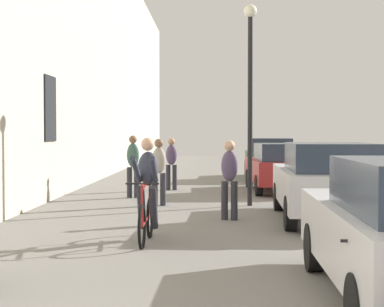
{
  "coord_description": "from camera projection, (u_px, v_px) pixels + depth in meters",
  "views": [
    {
      "loc": [
        0.97,
        -3.04,
        1.8
      ],
      "look_at": [
        0.42,
        15.92,
        1.15
      ],
      "focal_mm": 58.27,
      "sensor_mm": 36.0,
      "label": 1
    }
  ],
  "objects": [
    {
      "name": "parked_car_second",
      "position": [
        326.0,
        180.0,
        12.6
      ],
      "size": [
        2.02,
        4.53,
        1.59
      ],
      "color": "#B7B7BC",
      "rests_on": "ground_plane"
    },
    {
      "name": "parked_car_fourth",
      "position": [
        269.0,
        158.0,
        24.18
      ],
      "size": [
        2.01,
        4.48,
        1.57
      ],
      "color": "#23512D",
      "rests_on": "ground_plane"
    },
    {
      "name": "pedestrian_far",
      "position": [
        133.0,
        163.0,
        17.05
      ],
      "size": [
        0.35,
        0.25,
        1.71
      ],
      "color": "#26262D",
      "rests_on": "ground_plane"
    },
    {
      "name": "pedestrian_near",
      "position": [
        229.0,
        175.0,
        12.72
      ],
      "size": [
        0.38,
        0.3,
        1.63
      ],
      "color": "#26262D",
      "rests_on": "ground_plane"
    },
    {
      "name": "pedestrian_furthest",
      "position": [
        171.0,
        161.0,
        19.32
      ],
      "size": [
        0.36,
        0.27,
        1.62
      ],
      "color": "#26262D",
      "rests_on": "ground_plane"
    },
    {
      "name": "building_facade_left",
      "position": [
        49.0,
        15.0,
        17.04
      ],
      "size": [
        0.54,
        68.0,
        10.02
      ],
      "color": "#B7AD99",
      "rests_on": "ground_plane"
    },
    {
      "name": "street_lamp",
      "position": [
        250.0,
        78.0,
        15.14
      ],
      "size": [
        0.32,
        0.32,
        4.9
      ],
      "color": "black",
      "rests_on": "ground_plane"
    },
    {
      "name": "parked_car_third",
      "position": [
        280.0,
        167.0,
        18.79
      ],
      "size": [
        1.86,
        4.18,
        1.47
      ],
      "color": "maroon",
      "rests_on": "ground_plane"
    },
    {
      "name": "pedestrian_mid",
      "position": [
        159.0,
        168.0,
        15.21
      ],
      "size": [
        0.36,
        0.26,
        1.64
      ],
      "color": "#26262D",
      "rests_on": "ground_plane"
    },
    {
      "name": "cyclist_on_bicycle",
      "position": [
        147.0,
        192.0,
        10.25
      ],
      "size": [
        0.52,
        1.76,
        1.74
      ],
      "color": "black",
      "rests_on": "ground_plane"
    }
  ]
}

